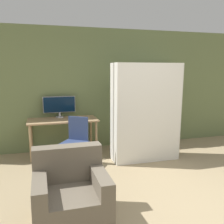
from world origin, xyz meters
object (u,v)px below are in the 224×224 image
at_px(bookshelf, 152,107).
at_px(mattress_far, 143,111).
at_px(armchair, 71,195).
at_px(monitor, 59,105).
at_px(office_chair, 75,147).
at_px(mattress_near, 149,113).

bearing_deg(bookshelf, mattress_far, -125.42).
xyz_separation_m(mattress_far, armchair, (-1.69, -1.80, -0.64)).
height_order(monitor, bookshelf, bookshelf).
distance_m(monitor, office_chair, 1.17).
xyz_separation_m(bookshelf, mattress_near, (-0.59, -1.09, 0.06)).
xyz_separation_m(office_chair, mattress_far, (1.40, 0.09, 0.59)).
relative_size(mattress_near, armchair, 2.26).
distance_m(monitor, mattress_far, 1.81).
relative_size(office_chair, mattress_far, 0.48).
height_order(office_chair, mattress_far, mattress_far).
bearing_deg(bookshelf, mattress_near, -118.49).
height_order(monitor, armchair, monitor).
xyz_separation_m(office_chair, armchair, (-0.29, -1.71, -0.05)).
xyz_separation_m(monitor, bookshelf, (2.19, -0.02, -0.13)).
xyz_separation_m(office_chair, mattress_near, (1.40, -0.17, 0.59)).
xyz_separation_m(monitor, office_chair, (0.20, -0.94, -0.66)).
height_order(mattress_near, armchair, mattress_near).
distance_m(bookshelf, mattress_near, 1.24).
distance_m(monitor, mattress_near, 1.95).
height_order(office_chair, mattress_near, mattress_near).
relative_size(bookshelf, mattress_far, 0.97).
bearing_deg(monitor, office_chair, -78.20).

